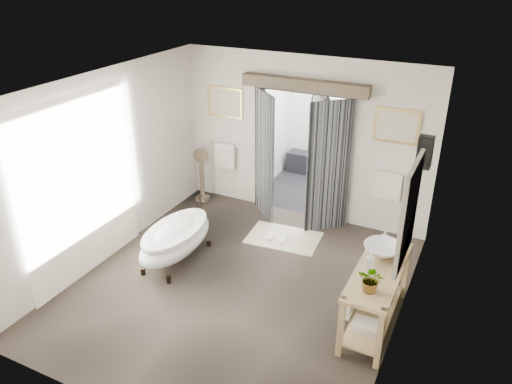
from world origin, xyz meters
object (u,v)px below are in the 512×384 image
(clawfoot_tub, at_px, (176,239))
(vanity, at_px, (374,292))
(rug, at_px, (284,238))
(basin, at_px, (383,251))

(clawfoot_tub, relative_size, vanity, 1.00)
(rug, bearing_deg, clawfoot_tub, -133.03)
(clawfoot_tub, bearing_deg, vanity, -2.69)
(vanity, distance_m, basin, 0.54)
(basin, bearing_deg, rug, 129.80)
(rug, relative_size, basin, 2.40)
(vanity, height_order, rug, vanity)
(vanity, height_order, basin, basin)
(vanity, relative_size, basin, 3.20)
(vanity, bearing_deg, basin, 92.30)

